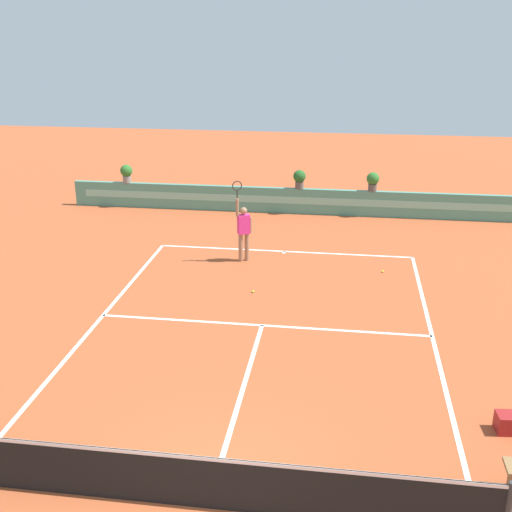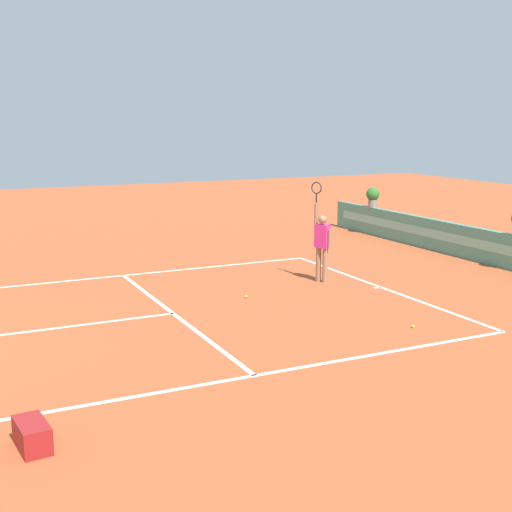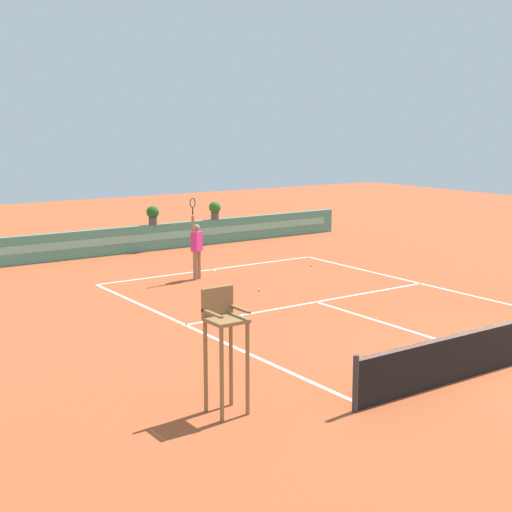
{
  "view_description": "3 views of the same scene",
  "coord_description": "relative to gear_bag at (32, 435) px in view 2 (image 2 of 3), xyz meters",
  "views": [
    {
      "loc": [
        1.88,
        -7.77,
        7.07
      ],
      "look_at": [
        -0.47,
        8.63,
        1.0
      ],
      "focal_mm": 44.95,
      "sensor_mm": 36.0,
      "label": 1
    },
    {
      "loc": [
        13.81,
        1.76,
        4.15
      ],
      "look_at": [
        -0.47,
        8.63,
        1.0
      ],
      "focal_mm": 48.4,
      "sensor_mm": 36.0,
      "label": 2
    },
    {
      "loc": [
        -12.55,
        -8.77,
        4.86
      ],
      "look_at": [
        -0.47,
        8.63,
        1.0
      ],
      "focal_mm": 51.59,
      "sensor_mm": 36.0,
      "label": 3
    }
  ],
  "objects": [
    {
      "name": "ground_plane",
      "position": [
        -5.17,
        3.27,
        -0.18
      ],
      "size": [
        60.0,
        60.0,
        0.0
      ],
      "primitive_type": "plane",
      "color": "#A84C28"
    },
    {
      "name": "court_lines",
      "position": [
        -5.17,
        3.99,
        -0.18
      ],
      "size": [
        8.32,
        11.94,
        0.01
      ],
      "color": "white",
      "rests_on": "ground"
    },
    {
      "name": "gear_bag",
      "position": [
        0.0,
        0.0,
        0.0
      ],
      "size": [
        0.73,
        0.42,
        0.36
      ],
      "primitive_type": "cube",
      "rotation": [
        0.0,
        0.0,
        0.1
      ],
      "color": "maroon",
      "rests_on": "ground"
    },
    {
      "name": "tennis_player",
      "position": [
        -6.35,
        8.13,
        0.87
      ],
      "size": [
        0.56,
        0.36,
        2.58
      ],
      "color": "#9E7051",
      "rests_on": "ground"
    },
    {
      "name": "tennis_ball_near_baseline",
      "position": [
        -2.06,
        7.71,
        -0.15
      ],
      "size": [
        0.07,
        0.07,
        0.07
      ],
      "primitive_type": "sphere",
      "color": "#CCE033",
      "rests_on": "ground"
    },
    {
      "name": "tennis_ball_mid_court",
      "position": [
        -5.69,
        5.66,
        -0.15
      ],
      "size": [
        0.07,
        0.07,
        0.07
      ],
      "primitive_type": "sphere",
      "color": "#CCE033",
      "rests_on": "ground"
    },
    {
      "name": "potted_plant_far_left",
      "position": [
        -11.99,
        13.66,
        1.23
      ],
      "size": [
        0.48,
        0.48,
        0.72
      ],
      "color": "gray",
      "rests_on": "back_wall_barrier"
    }
  ]
}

